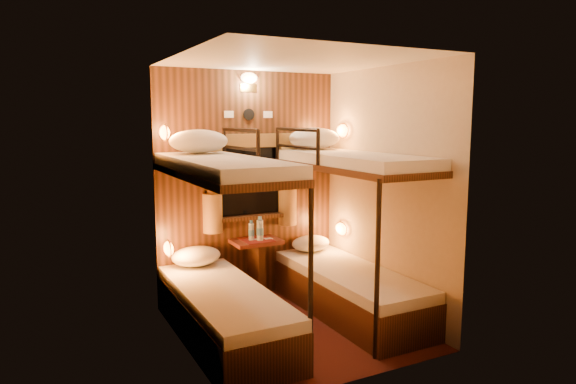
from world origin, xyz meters
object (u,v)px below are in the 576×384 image
bottle_left (251,232)px  bottle_right (260,230)px  table (256,262)px  bunk_left (224,277)px  bunk_right (350,258)px

bottle_left → bottle_right: size_ratio=0.83×
bottle_left → table: bearing=0.9°
bunk_left → table: bunk_left is taller
table → bottle_left: (-0.05, -0.00, 0.33)m
bunk_left → bottle_right: (0.67, 0.73, 0.20)m
bunk_left → bottle_left: bunk_left is taller
bunk_left → table: (0.65, 0.78, -0.14)m
bunk_left → bottle_right: bunk_left is taller
bottle_left → bunk_right: bearing=-48.0°
bottle_left → bottle_right: 0.09m
table → bunk_right: bearing=-50.3°
bunk_left → bottle_left: bearing=52.8°
bottle_left → bottle_right: bearing=-33.3°
bottle_right → bunk_left: bearing=-132.5°
bunk_left → bottle_right: bearing=47.5°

